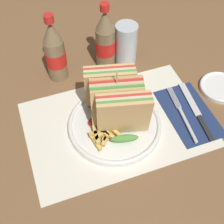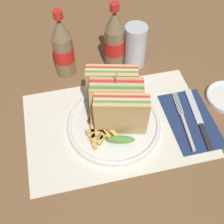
# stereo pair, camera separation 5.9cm
# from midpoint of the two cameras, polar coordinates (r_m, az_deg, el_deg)

# --- Properties ---
(ground_plane) EXTENTS (4.00, 4.00, 0.00)m
(ground_plane) POSITION_cam_midpoint_polar(r_m,az_deg,el_deg) (0.84, -3.09, -2.40)
(ground_plane) COLOR brown
(placemat) EXTENTS (0.48, 0.32, 0.00)m
(placemat) POSITION_cam_midpoint_polar(r_m,az_deg,el_deg) (0.84, -1.16, -2.27)
(placemat) COLOR silver
(placemat) RESTS_ON ground_plane
(plate_main) EXTENTS (0.25, 0.25, 0.02)m
(plate_main) POSITION_cam_midpoint_polar(r_m,az_deg,el_deg) (0.82, -1.58, -2.41)
(plate_main) COLOR white
(plate_main) RESTS_ON ground_plane
(club_sandwich) EXTENTS (0.14, 0.20, 0.17)m
(club_sandwich) POSITION_cam_midpoint_polar(r_m,az_deg,el_deg) (0.78, -1.37, 1.84)
(club_sandwich) COLOR tan
(club_sandwich) RESTS_ON plate_main
(fries_pile) EXTENTS (0.08, 0.08, 0.02)m
(fries_pile) POSITION_cam_midpoint_polar(r_m,az_deg,el_deg) (0.78, -3.71, -3.93)
(fries_pile) COLOR gold
(fries_pile) RESTS_ON plate_main
(ketchup_blob) EXTENTS (0.04, 0.03, 0.01)m
(ketchup_blob) POSITION_cam_midpoint_polar(r_m,az_deg,el_deg) (0.81, -5.19, -1.81)
(ketchup_blob) COLOR maroon
(ketchup_blob) RESTS_ON plate_main
(napkin) EXTENTS (0.12, 0.21, 0.00)m
(napkin) POSITION_cam_midpoint_polar(r_m,az_deg,el_deg) (0.88, 11.95, -0.23)
(napkin) COLOR navy
(napkin) RESTS_ON ground_plane
(fork) EXTENTS (0.03, 0.20, 0.01)m
(fork) POSITION_cam_midpoint_polar(r_m,az_deg,el_deg) (0.85, 11.24, -1.31)
(fork) COLOR silver
(fork) RESTS_ON napkin
(knife) EXTENTS (0.04, 0.21, 0.00)m
(knife) POSITION_cam_midpoint_polar(r_m,az_deg,el_deg) (0.88, 13.27, 0.17)
(knife) COLOR black
(knife) RESTS_ON napkin
(coke_bottle_near) EXTENTS (0.06, 0.06, 0.21)m
(coke_bottle_near) POSITION_cam_midpoint_polar(r_m,az_deg,el_deg) (0.92, -12.26, 10.52)
(coke_bottle_near) COLOR #7A6647
(coke_bottle_near) RESTS_ON ground_plane
(coke_bottle_far) EXTENTS (0.06, 0.06, 0.21)m
(coke_bottle_far) POSITION_cam_midpoint_polar(r_m,az_deg,el_deg) (0.94, -3.08, 12.81)
(coke_bottle_far) COLOR #7A6647
(coke_bottle_far) RESTS_ON ground_plane
(glass_near) EXTENTS (0.07, 0.07, 0.13)m
(glass_near) POSITION_cam_midpoint_polar(r_m,az_deg,el_deg) (0.97, 0.78, 11.76)
(glass_near) COLOR silver
(glass_near) RESTS_ON ground_plane
(side_saucer) EXTENTS (0.12, 0.12, 0.01)m
(side_saucer) POSITION_cam_midpoint_polar(r_m,az_deg,el_deg) (0.96, 17.58, 4.27)
(side_saucer) COLOR white
(side_saucer) RESTS_ON ground_plane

